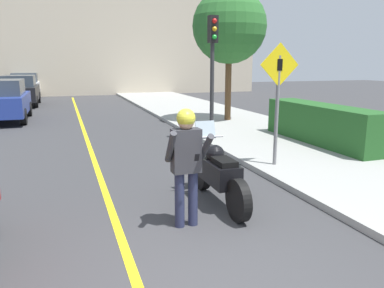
% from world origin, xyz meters
% --- Properties ---
extents(sidewalk_curb, '(4.40, 44.00, 0.12)m').
position_xyz_m(sidewalk_curb, '(4.80, 4.00, 0.06)').
color(sidewalk_curb, '#9E9E99').
rests_on(sidewalk_curb, ground).
extents(road_center_line, '(0.12, 36.00, 0.01)m').
position_xyz_m(road_center_line, '(-0.60, 6.00, 0.00)').
color(road_center_line, yellow).
rests_on(road_center_line, ground).
extents(building_backdrop, '(28.00, 1.20, 9.81)m').
position_xyz_m(building_backdrop, '(0.00, 26.00, 4.91)').
color(building_backdrop, beige).
rests_on(building_backdrop, ground).
extents(motorcycle, '(0.62, 2.20, 1.31)m').
position_xyz_m(motorcycle, '(1.14, 2.26, 0.51)').
color(motorcycle, black).
rests_on(motorcycle, ground).
extents(person_biker, '(0.59, 0.47, 1.70)m').
position_xyz_m(person_biker, '(0.36, 1.56, 1.04)').
color(person_biker, '#282D4C').
rests_on(person_biker, ground).
extents(crossing_sign, '(0.91, 0.08, 2.61)m').
position_xyz_m(crossing_sign, '(3.12, 3.71, 1.69)').
color(crossing_sign, slate).
rests_on(crossing_sign, sidewalk_curb).
extents(traffic_light, '(0.26, 0.30, 3.52)m').
position_xyz_m(traffic_light, '(2.98, 7.09, 2.58)').
color(traffic_light, '#2D2D30').
rests_on(traffic_light, sidewalk_curb).
extents(hedge_row, '(0.90, 4.24, 1.06)m').
position_xyz_m(hedge_row, '(5.60, 5.38, 0.65)').
color(hedge_row, '#235623').
rests_on(hedge_row, sidewalk_curb).
extents(street_tree, '(2.80, 2.80, 4.96)m').
position_xyz_m(street_tree, '(4.91, 10.21, 3.67)').
color(street_tree, brown).
rests_on(street_tree, sidewalk_curb).
extents(parked_car_blue, '(1.88, 4.20, 1.68)m').
position_xyz_m(parked_car_blue, '(-3.52, 13.50, 0.86)').
color(parked_car_blue, black).
rests_on(parked_car_blue, ground).
extents(parked_car_black, '(1.88, 4.20, 1.68)m').
position_xyz_m(parked_car_black, '(-3.44, 19.57, 0.86)').
color(parked_car_black, black).
rests_on(parked_car_black, ground).
extents(parked_car_white, '(1.88, 4.20, 1.68)m').
position_xyz_m(parked_car_white, '(-3.59, 25.31, 0.86)').
color(parked_car_white, black).
rests_on(parked_car_white, ground).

